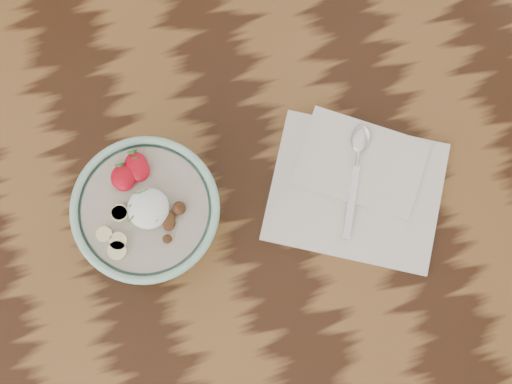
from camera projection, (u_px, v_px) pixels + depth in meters
table at (121, 214)px, 113.41cm from camera, size 160.00×90.00×75.00cm
breakfast_bowl at (149, 213)px, 97.26cm from camera, size 19.77×19.77×13.24cm
napkin at (357, 186)px, 104.14cm from camera, size 31.05×29.18×1.51cm
spoon at (358, 155)px, 103.70cm from camera, size 9.11×16.19×0.89cm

